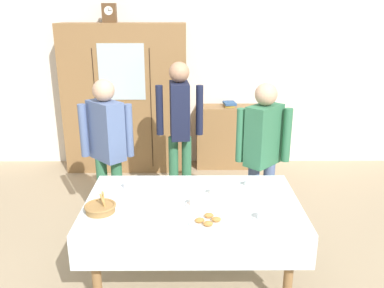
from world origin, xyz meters
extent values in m
plane|color=tan|center=(0.00, 0.00, 0.00)|extent=(12.00, 12.00, 0.00)
cube|color=silver|center=(0.00, 2.65, 1.35)|extent=(6.40, 0.10, 2.70)
cylinder|color=olive|center=(-0.71, -0.59, 0.35)|extent=(0.07, 0.07, 0.69)
cylinder|color=olive|center=(0.71, -0.59, 0.35)|extent=(0.07, 0.07, 0.69)
cylinder|color=olive|center=(-0.71, 0.19, 0.35)|extent=(0.07, 0.07, 0.69)
cylinder|color=olive|center=(0.71, 0.19, 0.35)|extent=(0.07, 0.07, 0.69)
cube|color=silver|center=(0.00, -0.20, 0.71)|extent=(1.71, 1.05, 0.03)
cube|color=silver|center=(0.00, -0.73, 0.57)|extent=(1.71, 0.01, 0.24)
cube|color=olive|center=(-0.90, 2.35, 1.01)|extent=(1.67, 0.45, 2.02)
cube|color=silver|center=(-0.90, 2.13, 1.41)|extent=(0.60, 0.01, 0.73)
cube|color=black|center=(-1.27, 2.13, 0.91)|extent=(0.01, 0.01, 1.61)
cube|color=black|center=(-0.53, 2.13, 0.91)|extent=(0.01, 0.01, 1.61)
cube|color=brown|center=(-1.05, 2.35, 2.14)|extent=(0.18, 0.10, 0.24)
cylinder|color=white|center=(-1.05, 2.30, 2.17)|extent=(0.11, 0.01, 0.11)
cube|color=black|center=(-1.05, 2.30, 2.18)|extent=(0.00, 0.00, 0.04)
cube|color=black|center=(-1.03, 2.30, 2.17)|extent=(0.05, 0.00, 0.00)
cube|color=olive|center=(0.54, 2.41, 0.45)|extent=(0.91, 0.35, 0.89)
cube|color=#B29333|center=(0.54, 2.41, 0.91)|extent=(0.13, 0.19, 0.03)
cube|color=#2D5184|center=(0.54, 2.41, 0.94)|extent=(0.18, 0.24, 0.03)
cylinder|color=white|center=(0.51, -0.50, 0.73)|extent=(0.13, 0.13, 0.01)
cylinder|color=white|center=(0.51, -0.50, 0.76)|extent=(0.08, 0.08, 0.05)
torus|color=white|center=(0.55, -0.50, 0.76)|extent=(0.04, 0.01, 0.04)
cylinder|color=white|center=(0.01, -0.27, 0.73)|extent=(0.13, 0.13, 0.01)
cylinder|color=white|center=(0.01, -0.27, 0.76)|extent=(0.08, 0.08, 0.05)
torus|color=white|center=(0.05, -0.27, 0.76)|extent=(0.04, 0.01, 0.04)
cylinder|color=white|center=(-0.55, 0.05, 0.73)|extent=(0.13, 0.13, 0.01)
cylinder|color=white|center=(-0.55, 0.05, 0.76)|extent=(0.08, 0.08, 0.05)
torus|color=white|center=(-0.51, 0.05, 0.76)|extent=(0.04, 0.01, 0.04)
cylinder|color=#47230F|center=(-0.55, 0.05, 0.78)|extent=(0.06, 0.06, 0.01)
cylinder|color=white|center=(0.49, 0.09, 0.73)|extent=(0.13, 0.13, 0.01)
cylinder|color=white|center=(0.49, 0.09, 0.76)|extent=(0.08, 0.08, 0.05)
torus|color=white|center=(0.53, 0.09, 0.76)|extent=(0.04, 0.01, 0.04)
cylinder|color=white|center=(0.18, -0.08, 0.73)|extent=(0.13, 0.13, 0.01)
cylinder|color=white|center=(0.18, -0.08, 0.76)|extent=(0.08, 0.08, 0.05)
torus|color=white|center=(0.22, -0.08, 0.76)|extent=(0.04, 0.01, 0.04)
cylinder|color=#47230F|center=(0.18, -0.08, 0.78)|extent=(0.06, 0.06, 0.01)
cylinder|color=#9E7542|center=(-0.70, -0.37, 0.75)|extent=(0.22, 0.22, 0.05)
torus|color=#9E7542|center=(-0.70, -0.37, 0.77)|extent=(0.24, 0.24, 0.02)
cylinder|color=tan|center=(-0.67, -0.39, 0.82)|extent=(0.04, 0.03, 0.12)
cylinder|color=tan|center=(-0.67, -0.37, 0.82)|extent=(0.02, 0.03, 0.12)
cylinder|color=tan|center=(-0.67, -0.36, 0.82)|extent=(0.03, 0.03, 0.12)
cylinder|color=white|center=(0.11, -0.55, 0.73)|extent=(0.28, 0.28, 0.01)
ellipsoid|color=#BC7F3D|center=(0.17, -0.55, 0.75)|extent=(0.07, 0.05, 0.04)
ellipsoid|color=#BC7F3D|center=(0.12, -0.49, 0.75)|extent=(0.07, 0.05, 0.04)
ellipsoid|color=#BC7F3D|center=(0.05, -0.56, 0.75)|extent=(0.07, 0.05, 0.04)
ellipsoid|color=#BC7F3D|center=(0.11, -0.61, 0.75)|extent=(0.07, 0.05, 0.04)
cube|color=silver|center=(-0.03, 0.12, 0.73)|extent=(0.10, 0.01, 0.00)
ellipsoid|color=silver|center=(0.03, 0.12, 0.73)|extent=(0.03, 0.02, 0.01)
cube|color=silver|center=(0.31, 0.02, 0.73)|extent=(0.10, 0.01, 0.00)
ellipsoid|color=silver|center=(0.37, 0.02, 0.73)|extent=(0.03, 0.02, 0.01)
cube|color=silver|center=(0.71, -0.56, 0.73)|extent=(0.10, 0.01, 0.00)
ellipsoid|color=silver|center=(0.77, -0.56, 0.73)|extent=(0.03, 0.02, 0.01)
cylinder|color=#33704C|center=(-0.91, 0.64, 0.39)|extent=(0.11, 0.11, 0.77)
cylinder|color=#33704C|center=(-0.76, 0.64, 0.39)|extent=(0.11, 0.11, 0.77)
cube|color=slate|center=(-0.83, 0.64, 1.06)|extent=(0.40, 0.40, 0.58)
sphere|color=tan|center=(-0.83, 0.64, 1.46)|extent=(0.21, 0.21, 0.21)
cylinder|color=slate|center=(-1.05, 0.64, 1.06)|extent=(0.08, 0.08, 0.52)
cylinder|color=slate|center=(-0.61, 0.64, 1.06)|extent=(0.08, 0.08, 0.52)
cylinder|color=#33704C|center=(-0.21, 1.21, 0.41)|extent=(0.11, 0.11, 0.82)
cylinder|color=#33704C|center=(-0.06, 1.21, 0.41)|extent=(0.11, 0.11, 0.82)
cube|color=#191E38|center=(-0.13, 1.21, 1.13)|extent=(0.23, 0.38, 0.61)
sphere|color=tan|center=(-0.13, 1.21, 1.55)|extent=(0.22, 0.22, 0.22)
cylinder|color=#191E38|center=(-0.35, 1.21, 1.13)|extent=(0.08, 0.08, 0.55)
cylinder|color=#191E38|center=(0.09, 1.21, 1.13)|extent=(0.08, 0.08, 0.55)
cylinder|color=slate|center=(0.60, 0.51, 0.38)|extent=(0.11, 0.11, 0.77)
cylinder|color=slate|center=(0.75, 0.51, 0.38)|extent=(0.11, 0.11, 0.77)
cube|color=#33704C|center=(0.68, 0.51, 1.05)|extent=(0.39, 0.40, 0.58)
sphere|color=tan|center=(0.68, 0.51, 1.45)|extent=(0.21, 0.21, 0.21)
cylinder|color=#33704C|center=(0.46, 0.51, 1.05)|extent=(0.08, 0.08, 0.52)
cylinder|color=#33704C|center=(0.90, 0.51, 1.05)|extent=(0.08, 0.08, 0.52)
camera|label=1|loc=(-0.02, -3.12, 2.19)|focal=37.83mm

